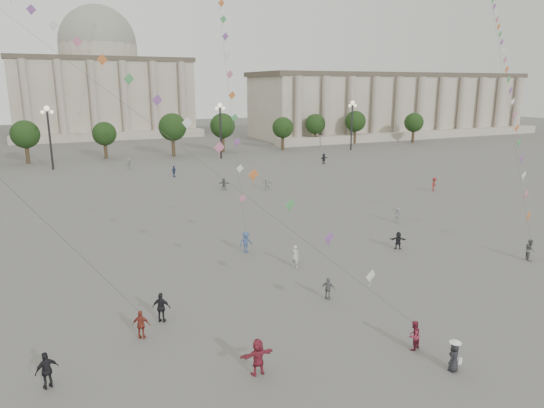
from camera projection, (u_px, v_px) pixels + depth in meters
name	position (u px, v px, depth m)	size (l,w,h in m)	color
ground	(377.00, 348.00, 26.52)	(360.00, 360.00, 0.00)	#5A5855
hall_east	(393.00, 105.00, 137.75)	(84.00, 26.22, 17.20)	#ADA191
hall_central	(102.00, 84.00, 137.07)	(48.30, 34.30, 35.50)	#ADA191
tree_row	(134.00, 130.00, 94.01)	(137.12, 5.12, 8.00)	#34271A
lamp_post_mid_west	(49.00, 126.00, 80.40)	(2.00, 0.90, 10.65)	#262628
lamp_post_mid_east	(220.00, 120.00, 92.58)	(2.00, 0.90, 10.65)	#262628
lamp_post_far_east	(352.00, 116.00, 104.76)	(2.00, 0.90, 10.65)	#262628
person_crowd_0	(174.00, 171.00, 75.42)	(1.05, 0.44, 1.78)	navy
person_crowd_3	(398.00, 240.00, 42.29)	(1.44, 0.46, 1.55)	black
person_crowd_4	(129.00, 164.00, 82.18)	(1.68, 0.54, 1.82)	#B8B9B4
person_crowd_6	(398.00, 215.00, 50.32)	(1.05, 0.60, 1.62)	slate
person_crowd_7	(267.00, 183.00, 66.55)	(1.48, 0.47, 1.59)	#AFB0AB
person_crowd_8	(434.00, 184.00, 65.34)	(1.20, 0.69, 1.86)	maroon
person_crowd_9	(324.00, 159.00, 87.93)	(1.76, 0.56, 1.89)	#232228
person_crowd_12	(224.00, 184.00, 66.16)	(1.52, 0.48, 1.63)	#5A5B5F
person_crowd_13	(295.00, 256.00, 38.06)	(0.65, 0.43, 1.79)	beige
tourist_0	(141.00, 325.00, 27.28)	(1.00, 0.42, 1.71)	maroon
tourist_1	(161.00, 308.00, 29.19)	(1.10, 0.46, 1.88)	black
tourist_2	(258.00, 357.00, 23.89)	(1.76, 0.56, 1.90)	maroon
tourist_3	(328.00, 289.00, 32.33)	(0.90, 0.38, 1.54)	slate
tourist_4	(47.00, 370.00, 22.81)	(1.09, 0.45, 1.85)	black
kite_flyer_0	(414.00, 335.00, 26.19)	(0.80, 0.63, 1.65)	maroon
kite_flyer_1	(246.00, 242.00, 41.35)	(1.20, 0.69, 1.86)	#384D7F
kite_flyer_2	(530.00, 250.00, 39.60)	(0.86, 0.67, 1.77)	#5C5B60
hat_person	(454.00, 356.00, 24.20)	(0.87, 0.71, 1.69)	black
kite_train_west	(12.00, 3.00, 38.76)	(35.01, 52.25, 73.21)	#3F3F3F
kite_train_east	(501.00, 47.00, 57.13)	(28.29, 33.43, 54.11)	#3F3F3F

